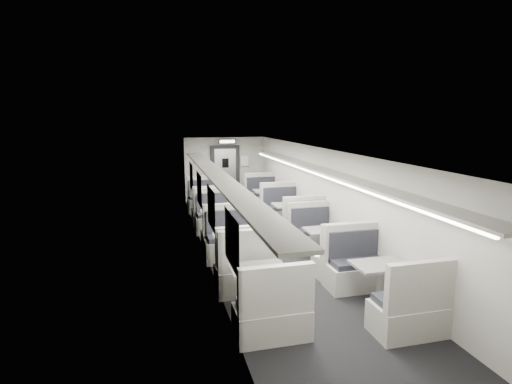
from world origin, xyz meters
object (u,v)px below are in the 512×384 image
booth_left_d (258,289)px  booth_right_b (291,218)px  booth_left_a (207,205)px  vestibule_door (225,174)px  booth_right_a (269,202)px  exit_sign (227,141)px  booth_left_c (238,254)px  passenger (222,197)px  booth_right_d (380,285)px  booth_left_b (220,226)px  booth_right_c (325,245)px

booth_left_d → booth_right_b: bearing=64.2°
booth_left_a → vestibule_door: (1.00, 2.40, 0.64)m
booth_right_b → booth_right_a: bearing=90.0°
booth_right_b → exit_sign: bearing=103.4°
exit_sign → booth_left_c: bearing=-98.5°
booth_right_b → passenger: bearing=128.8°
booth_right_d → exit_sign: (-1.00, 8.71, 1.88)m
booth_right_a → booth_left_b: bearing=-129.5°
booth_right_a → exit_sign: exit_sign is taller
booth_left_a → booth_right_b: 3.03m
booth_left_c → booth_left_d: bearing=-90.0°
booth_right_c → passenger: bearing=110.4°
booth_left_a → booth_right_c: (2.00, -4.57, -0.01)m
booth_right_b → vestibule_door: bearing=102.1°
booth_left_a → booth_right_a: booth_right_a is taller
booth_left_a → booth_right_d: size_ratio=0.99×
booth_right_a → booth_right_b: (0.00, -2.22, 0.01)m
exit_sign → booth_left_b: bearing=-102.8°
booth_right_b → booth_right_d: bearing=-90.0°
booth_left_b → booth_right_b: size_ratio=0.97×
passenger → exit_sign: size_ratio=2.26×
booth_left_d → booth_right_b: 4.59m
vestibule_door → exit_sign: bearing=-90.0°
booth_left_a → passenger: passenger is taller
booth_right_b → booth_right_c: (0.00, -2.29, -0.03)m
booth_left_b → booth_right_a: 3.15m
booth_left_a → vestibule_door: 2.68m
booth_right_b → booth_left_d: bearing=-115.8°
booth_right_a → passenger: passenger is taller
booth_left_b → booth_right_c: size_ratio=1.05×
booth_left_d → exit_sign: (1.00, 8.32, 1.89)m
booth_left_b → vestibule_door: vestibule_door is taller
booth_left_b → exit_sign: size_ratio=3.65×
booth_left_d → passenger: size_ratio=1.58×
booth_right_b → booth_right_c: size_ratio=1.08×
booth_left_c → booth_right_a: (2.00, 4.71, -0.01)m
vestibule_door → booth_left_b: bearing=-101.6°
booth_left_b → passenger: passenger is taller
booth_left_d → booth_right_d: 2.04m
booth_right_a → passenger: 1.64m
passenger → vestibule_door: 2.78m
booth_left_d → booth_right_b: booth_right_b is taller
booth_right_a → booth_right_c: size_ratio=1.07×
booth_right_c → booth_right_d: bearing=-90.0°
booth_right_b → passenger: (-1.59, 1.98, 0.28)m
booth_left_a → booth_left_b: booth_left_b is taller
booth_left_a → booth_right_d: (2.00, -6.80, 0.00)m
booth_left_d → exit_sign: 8.59m
booth_right_a → booth_right_c: (0.00, -4.51, -0.03)m
booth_left_b → exit_sign: (1.00, 4.40, 1.88)m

